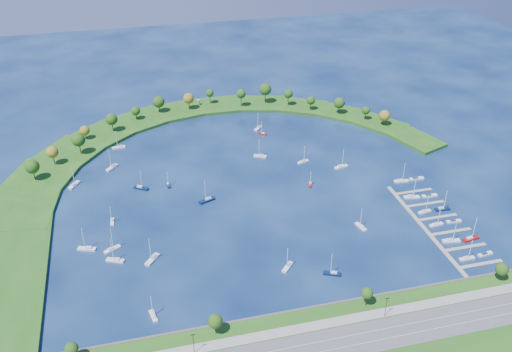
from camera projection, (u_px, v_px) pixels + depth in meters
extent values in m
plane|color=#07173D|center=(250.00, 187.00, 322.02)|extent=(700.00, 700.00, 0.00)
cube|color=#1C5215|center=(324.00, 348.00, 218.43)|extent=(420.00, 42.00, 1.60)
cube|color=#474442|center=(307.00, 309.00, 236.27)|extent=(420.00, 1.20, 1.80)
cube|color=#515154|center=(324.00, 346.00, 217.99)|extent=(420.00, 16.00, 0.12)
cube|color=gray|center=(315.00, 326.00, 227.14)|extent=(420.00, 5.00, 0.12)
cube|color=silver|center=(326.00, 351.00, 215.87)|extent=(420.00, 0.15, 0.02)
cube|color=silver|center=(322.00, 341.00, 220.03)|extent=(420.00, 0.15, 0.02)
sphere|color=#1C4B12|center=(72.00, 349.00, 209.12)|extent=(5.20, 5.20, 5.20)
cylinder|color=#382314|center=(216.00, 329.00, 222.40)|extent=(0.56, 0.56, 5.25)
sphere|color=#1C4B12|center=(215.00, 322.00, 220.44)|extent=(6.00, 6.00, 6.00)
cylinder|color=#382314|center=(366.00, 300.00, 235.99)|extent=(0.56, 0.56, 5.60)
sphere|color=#1C4B12|center=(367.00, 293.00, 234.02)|extent=(5.20, 5.20, 5.20)
cylinder|color=#382314|center=(500.00, 276.00, 249.85)|extent=(0.56, 0.56, 4.90)
sphere|color=#1C4B12|center=(502.00, 270.00, 247.98)|extent=(6.00, 6.00, 6.00)
cylinder|color=black|center=(194.00, 344.00, 212.42)|extent=(0.24, 0.24, 10.00)
cylinder|color=black|center=(386.00, 307.00, 229.26)|extent=(0.24, 0.24, 10.00)
cube|color=#1C5215|center=(20.00, 209.00, 301.33)|extent=(43.73, 48.72, 2.00)
cube|color=#1C5215|center=(39.00, 179.00, 327.76)|extent=(50.23, 54.30, 2.00)
cube|color=#1C5215|center=(67.00, 155.00, 353.35)|extent=(54.07, 56.09, 2.00)
cube|color=#1C5215|center=(100.00, 136.00, 376.61)|extent=(55.20, 54.07, 2.00)
cube|color=#1C5215|center=(137.00, 121.00, 396.20)|extent=(53.65, 48.47, 2.00)
cube|color=#1C5215|center=(176.00, 111.00, 410.99)|extent=(49.62, 39.75, 2.00)
cube|color=#1C5215|center=(216.00, 106.00, 420.11)|extent=(44.32, 29.96, 2.00)
cube|color=#1C5215|center=(256.00, 104.00, 423.05)|extent=(49.49, 38.05, 2.00)
cube|color=#1C5215|center=(296.00, 106.00, 419.62)|extent=(51.13, 44.12, 2.00)
cube|color=#1C5215|center=(336.00, 112.00, 410.04)|extent=(49.19, 47.96, 2.00)
cube|color=#1C5215|center=(375.00, 122.00, 394.85)|extent=(43.90, 49.49, 2.00)
cube|color=#1C5215|center=(411.00, 137.00, 374.93)|extent=(35.67, 48.74, 2.00)
cube|color=#1C5215|center=(6.00, 275.00, 255.25)|extent=(36.00, 130.81, 1.90)
cylinder|color=#382314|center=(34.00, 174.00, 323.50)|extent=(0.56, 0.56, 7.26)
sphere|color=#1C4B12|center=(32.00, 167.00, 320.78)|extent=(8.32, 8.32, 8.32)
cylinder|color=#382314|center=(54.00, 159.00, 339.13)|extent=(0.56, 0.56, 7.15)
sphere|color=olive|center=(52.00, 152.00, 336.55)|extent=(7.26, 7.26, 7.26)
cylinder|color=#382314|center=(80.00, 148.00, 350.45)|extent=(0.56, 0.56, 8.34)
sphere|color=#1C4B12|center=(78.00, 140.00, 347.44)|extent=(8.51, 8.51, 8.51)
cylinder|color=#382314|center=(86.00, 136.00, 369.07)|extent=(0.56, 0.56, 5.02)
sphere|color=olive|center=(85.00, 131.00, 367.11)|extent=(6.53, 6.53, 6.53)
cylinder|color=#382314|center=(113.00, 126.00, 378.34)|extent=(0.56, 0.56, 7.51)
sphere|color=#1C4B12|center=(112.00, 119.00, 375.58)|extent=(8.11, 8.11, 8.11)
cylinder|color=#382314|center=(136.00, 116.00, 395.46)|extent=(0.56, 0.56, 5.30)
sphere|color=#1C4B12|center=(136.00, 111.00, 393.43)|extent=(6.61, 6.61, 6.61)
cylinder|color=#382314|center=(159.00, 108.00, 405.85)|extent=(0.56, 0.56, 6.47)
sphere|color=#1C4B12|center=(159.00, 102.00, 403.32)|extent=(8.53, 8.53, 8.53)
cylinder|color=#382314|center=(189.00, 105.00, 410.25)|extent=(0.56, 0.56, 7.10)
sphere|color=olive|center=(189.00, 98.00, 407.62)|extent=(7.85, 7.85, 7.85)
cylinder|color=#382314|center=(210.00, 99.00, 419.13)|extent=(0.56, 0.56, 7.34)
sphere|color=#1C4B12|center=(210.00, 93.00, 416.65)|extent=(5.81, 5.81, 5.81)
cylinder|color=#382314|center=(241.00, 101.00, 414.00)|extent=(0.56, 0.56, 8.86)
sphere|color=#1C4B12|center=(241.00, 94.00, 411.00)|extent=(7.01, 7.01, 7.01)
cylinder|color=#382314|center=(265.00, 97.00, 419.55)|extent=(0.56, 0.56, 9.28)
sphere|color=#1C4B12|center=(265.00, 89.00, 416.23)|extent=(9.07, 9.07, 9.07)
cylinder|color=#382314|center=(288.00, 101.00, 415.98)|extent=(0.56, 0.56, 7.99)
sphere|color=#1C4B12|center=(288.00, 94.00, 413.25)|extent=(6.63, 6.63, 6.63)
cylinder|color=#382314|center=(311.00, 106.00, 409.43)|extent=(0.56, 0.56, 6.27)
sphere|color=#1C4B12|center=(311.00, 100.00, 407.17)|extent=(6.35, 6.35, 6.35)
cylinder|color=#382314|center=(339.00, 109.00, 403.65)|extent=(0.56, 0.56, 6.79)
sphere|color=#1C4B12|center=(339.00, 103.00, 401.09)|extent=(7.99, 7.99, 7.99)
cylinder|color=#382314|center=(365.00, 116.00, 394.90)|extent=(0.56, 0.56, 6.08)
sphere|color=#1C4B12|center=(366.00, 110.00, 392.74)|extent=(5.83, 5.83, 5.83)
cylinder|color=#382314|center=(384.00, 121.00, 387.40)|extent=(0.56, 0.56, 5.63)
sphere|color=olive|center=(385.00, 116.00, 385.16)|extent=(7.75, 7.75, 7.75)
cylinder|color=gray|center=(198.00, 103.00, 417.72)|extent=(2.20, 2.20, 3.93)
cylinder|color=gray|center=(198.00, 100.00, 416.64)|extent=(2.60, 2.60, 0.30)
cube|color=gray|center=(424.00, 228.00, 287.50)|extent=(2.20, 82.00, 0.40)
cube|color=gray|center=(482.00, 264.00, 262.59)|extent=(22.00, 2.00, 0.40)
cylinder|color=#382314|center=(502.00, 260.00, 264.75)|extent=(0.36, 0.36, 1.60)
cube|color=gray|center=(466.00, 247.00, 273.57)|extent=(22.00, 2.00, 0.40)
cylinder|color=#382314|center=(486.00, 243.00, 275.74)|extent=(0.36, 0.36, 1.60)
cube|color=gray|center=(452.00, 232.00, 284.56)|extent=(22.00, 2.00, 0.40)
cylinder|color=#382314|center=(471.00, 228.00, 286.72)|extent=(0.36, 0.36, 1.60)
cube|color=gray|center=(438.00, 217.00, 295.54)|extent=(22.00, 2.00, 0.40)
cylinder|color=#382314|center=(457.00, 214.00, 297.71)|extent=(0.36, 0.36, 1.60)
cube|color=gray|center=(426.00, 204.00, 306.52)|extent=(22.00, 2.00, 0.40)
cylinder|color=#382314|center=(444.00, 201.00, 308.69)|extent=(0.36, 0.36, 1.60)
cube|color=gray|center=(414.00, 191.00, 317.51)|extent=(22.00, 2.00, 0.40)
cylinder|color=#382314|center=(432.00, 189.00, 319.67)|extent=(0.36, 0.36, 1.60)
cube|color=white|center=(288.00, 267.00, 260.48)|extent=(7.22, 7.50, 0.98)
cube|color=silver|center=(288.00, 265.00, 260.66)|extent=(3.11, 3.17, 0.68)
cylinder|color=silver|center=(287.00, 258.00, 256.92)|extent=(0.32, 0.32, 10.98)
cube|color=#0A183F|center=(332.00, 274.00, 256.53)|extent=(8.41, 5.44, 0.98)
cube|color=silver|center=(334.00, 272.00, 255.98)|extent=(3.27, 2.64, 0.69)
cylinder|color=silver|center=(331.00, 263.00, 253.53)|extent=(0.32, 0.32, 11.06)
cube|color=white|center=(341.00, 167.00, 341.39)|extent=(9.15, 4.52, 1.06)
cube|color=silver|center=(340.00, 166.00, 340.57)|extent=(3.41, 2.42, 0.74)
cylinder|color=silver|center=(343.00, 157.00, 338.35)|extent=(0.32, 0.32, 11.90)
cube|color=white|center=(153.00, 316.00, 233.52)|extent=(3.43, 7.64, 0.89)
cube|color=silver|center=(154.00, 316.00, 232.56)|extent=(1.91, 2.81, 0.62)
cylinder|color=silver|center=(152.00, 306.00, 231.20)|extent=(0.32, 0.32, 9.96)
cube|color=#0A183F|center=(207.00, 200.00, 309.10)|extent=(9.78, 5.84, 1.13)
cube|color=silver|center=(208.00, 198.00, 309.07)|extent=(3.75, 2.91, 0.79)
cylinder|color=silver|center=(205.00, 190.00, 305.16)|extent=(0.32, 0.32, 12.77)
cube|color=#0A183F|center=(141.00, 188.00, 320.25)|extent=(8.66, 6.88, 1.05)
cube|color=silver|center=(140.00, 187.00, 320.04)|extent=(3.50, 3.12, 0.74)
cylinder|color=silver|center=(141.00, 179.00, 316.74)|extent=(0.32, 0.32, 11.82)
cube|color=white|center=(152.00, 260.00, 265.10)|extent=(7.82, 8.86, 1.11)
cube|color=silver|center=(153.00, 257.00, 265.34)|extent=(3.45, 3.67, 0.78)
cylinder|color=silver|center=(150.00, 249.00, 261.02)|extent=(0.32, 0.32, 12.52)
cube|color=white|center=(260.00, 156.00, 353.20)|extent=(8.27, 5.87, 0.98)
cube|color=silver|center=(261.00, 155.00, 352.60)|extent=(3.27, 2.76, 0.69)
cylinder|color=silver|center=(259.00, 148.00, 350.26)|extent=(0.32, 0.32, 11.02)
cube|color=white|center=(119.00, 147.00, 363.23)|extent=(8.63, 3.00, 1.02)
cube|color=silver|center=(120.00, 146.00, 363.02)|extent=(3.08, 1.88, 0.71)
cylinder|color=silver|center=(116.00, 139.00, 359.85)|extent=(0.32, 0.32, 11.44)
cube|color=white|center=(87.00, 249.00, 272.12)|extent=(9.28, 5.37, 1.07)
cube|color=silver|center=(88.00, 248.00, 271.58)|extent=(3.54, 2.71, 0.75)
cylinder|color=silver|center=(83.00, 238.00, 268.80)|extent=(0.32, 0.32, 12.09)
cube|color=white|center=(112.00, 249.00, 271.81)|extent=(8.62, 6.18, 1.02)
cube|color=silver|center=(111.00, 249.00, 270.87)|extent=(3.42, 2.90, 0.72)
cylinder|color=silver|center=(112.00, 239.00, 268.99)|extent=(0.32, 0.32, 11.51)
cube|color=#0A183F|center=(168.00, 185.00, 323.23)|extent=(2.59, 6.73, 0.79)
cube|color=silver|center=(168.00, 184.00, 323.41)|extent=(1.54, 2.43, 0.55)
cylinder|color=silver|center=(168.00, 179.00, 320.33)|extent=(0.32, 0.32, 8.86)
cube|color=white|center=(115.00, 260.00, 264.60)|extent=(8.99, 5.77, 1.05)
cube|color=silver|center=(117.00, 259.00, 264.02)|extent=(3.49, 2.80, 0.73)
cylinder|color=silver|center=(112.00, 250.00, 261.40)|extent=(0.32, 0.32, 11.80)
cube|color=#980F0D|center=(262.00, 134.00, 380.58)|extent=(6.20, 5.55, 0.78)
cube|color=silver|center=(263.00, 133.00, 380.00)|extent=(2.58, 2.44, 0.55)
cylinder|color=silver|center=(262.00, 127.00, 378.31)|extent=(0.32, 0.32, 8.81)
cube|color=#980F0D|center=(310.00, 184.00, 323.92)|extent=(4.13, 6.70, 0.78)
cube|color=silver|center=(310.00, 183.00, 324.13)|extent=(2.04, 2.58, 0.55)
cylinder|color=silver|center=(311.00, 178.00, 321.03)|extent=(0.32, 0.32, 8.76)
cube|color=white|center=(303.00, 162.00, 347.03)|extent=(8.01, 4.59, 0.93)
cube|color=silver|center=(302.00, 161.00, 346.26)|extent=(3.05, 2.32, 0.65)
cylinder|color=silver|center=(304.00, 153.00, 344.40)|extent=(0.32, 0.32, 10.43)
cube|color=white|center=(361.00, 227.00, 288.06)|extent=(3.96, 8.02, 0.93)
cube|color=silver|center=(362.00, 226.00, 287.07)|extent=(2.12, 2.99, 0.65)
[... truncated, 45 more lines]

